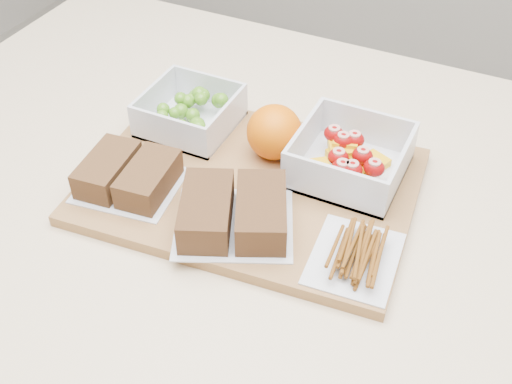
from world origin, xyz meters
TOP-DOWN VIEW (x-y plane):
  - cutting_board at (-0.03, 0.02)m, footprint 0.44×0.34m
  - grape_container at (-0.16, 0.10)m, footprint 0.12×0.12m
  - fruit_container at (0.08, 0.10)m, footprint 0.14×0.14m
  - orange at (-0.02, 0.09)m, footprint 0.07×0.07m
  - sandwich_bag_left at (-0.16, -0.05)m, footprint 0.14×0.13m
  - sandwich_bag_center at (-0.01, -0.06)m, footprint 0.18×0.17m
  - pretzel_bag at (0.14, -0.05)m, footprint 0.11×0.12m

SIDE VIEW (x-z plane):
  - cutting_board at x=-0.03m, z-range 0.90..0.92m
  - pretzel_bag at x=0.14m, z-range 0.92..0.94m
  - sandwich_bag_left at x=-0.16m, z-range 0.92..0.95m
  - sandwich_bag_center at x=-0.01m, z-range 0.92..0.96m
  - grape_container at x=-0.16m, z-range 0.91..0.96m
  - fruit_container at x=0.08m, z-range 0.91..0.97m
  - orange at x=-0.02m, z-range 0.92..0.99m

